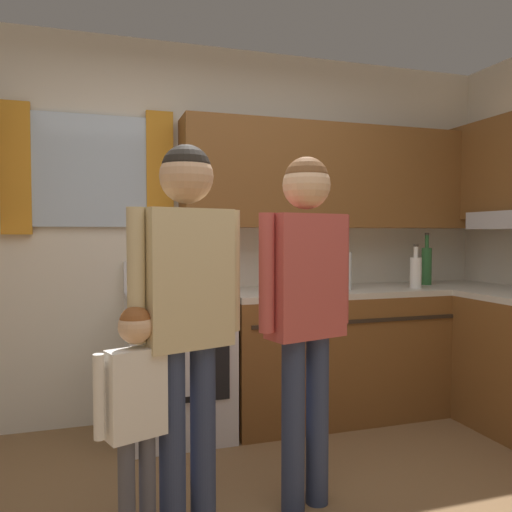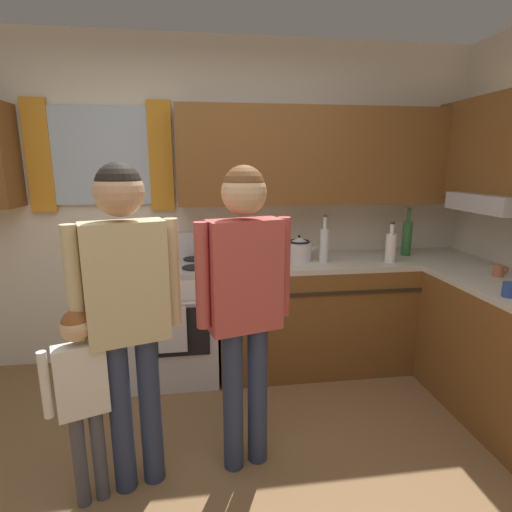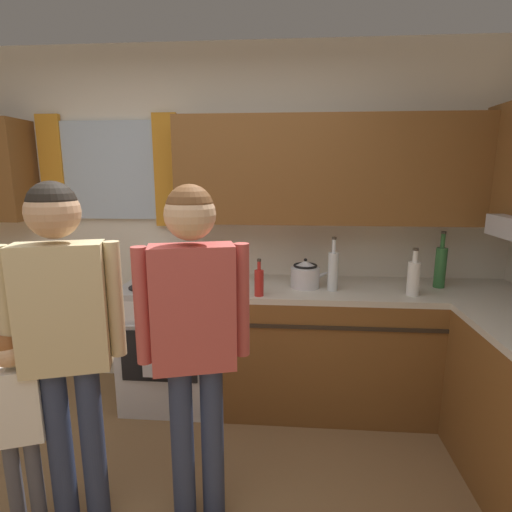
{
  "view_description": "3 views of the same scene",
  "coord_description": "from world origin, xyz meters",
  "px_view_note": "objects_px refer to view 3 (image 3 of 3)",
  "views": [
    {
      "loc": [
        -0.67,
        -1.68,
        1.29
      ],
      "look_at": [
        0.1,
        0.74,
        1.18
      ],
      "focal_mm": 35.57,
      "sensor_mm": 36.0,
      "label": 1
    },
    {
      "loc": [
        0.05,
        -1.45,
        1.64
      ],
      "look_at": [
        0.38,
        0.96,
        1.08
      ],
      "focal_mm": 28.05,
      "sensor_mm": 36.0,
      "label": 2
    },
    {
      "loc": [
        0.67,
        -1.2,
        1.69
      ],
      "look_at": [
        0.49,
        1.06,
        1.21
      ],
      "focal_mm": 28.16,
      "sensor_mm": 36.0,
      "label": 3
    }
  ],
  "objects_px": {
    "bottle_sauce_red": "(259,282)",
    "adult_in_plaid": "(194,321)",
    "bottle_wine_green": "(440,266)",
    "small_child": "(16,413)",
    "stove_oven": "(172,339)",
    "bottle_milk_white": "(414,277)",
    "stovetop_kettle": "(305,274)",
    "bottle_tall_clear": "(333,270)",
    "adult_holding_child": "(64,321)"
  },
  "relations": [
    {
      "from": "bottle_sauce_red",
      "to": "adult_in_plaid",
      "type": "distance_m",
      "value": 0.85
    },
    {
      "from": "bottle_wine_green",
      "to": "small_child",
      "type": "relative_size",
      "value": 0.39
    },
    {
      "from": "stove_oven",
      "to": "adult_in_plaid",
      "type": "distance_m",
      "value": 1.28
    },
    {
      "from": "bottle_sauce_red",
      "to": "bottle_milk_white",
      "type": "height_order",
      "value": "bottle_milk_white"
    },
    {
      "from": "stovetop_kettle",
      "to": "small_child",
      "type": "height_order",
      "value": "stovetop_kettle"
    },
    {
      "from": "stove_oven",
      "to": "bottle_milk_white",
      "type": "bearing_deg",
      "value": -5.35
    },
    {
      "from": "adult_in_plaid",
      "to": "stovetop_kettle",
      "type": "bearing_deg",
      "value": 62.49
    },
    {
      "from": "bottle_sauce_red",
      "to": "stove_oven",
      "type": "bearing_deg",
      "value": 159.53
    },
    {
      "from": "bottle_milk_white",
      "to": "small_child",
      "type": "relative_size",
      "value": 0.31
    },
    {
      "from": "small_child",
      "to": "stove_oven",
      "type": "bearing_deg",
      "value": 73.97
    },
    {
      "from": "stovetop_kettle",
      "to": "adult_in_plaid",
      "type": "xyz_separation_m",
      "value": [
        -0.54,
        -1.04,
        0.04
      ]
    },
    {
      "from": "bottle_tall_clear",
      "to": "bottle_wine_green",
      "type": "distance_m",
      "value": 0.76
    },
    {
      "from": "stove_oven",
      "to": "bottle_milk_white",
      "type": "relative_size",
      "value": 3.51
    },
    {
      "from": "bottle_wine_green",
      "to": "small_child",
      "type": "distance_m",
      "value": 2.62
    },
    {
      "from": "bottle_milk_white",
      "to": "small_child",
      "type": "distance_m",
      "value": 2.31
    },
    {
      "from": "stove_oven",
      "to": "bottle_sauce_red",
      "type": "bearing_deg",
      "value": -20.47
    },
    {
      "from": "bottle_wine_green",
      "to": "adult_in_plaid",
      "type": "distance_m",
      "value": 1.85
    },
    {
      "from": "bottle_tall_clear",
      "to": "adult_in_plaid",
      "type": "xyz_separation_m",
      "value": [
        -0.72,
        -0.98,
        -0.01
      ]
    },
    {
      "from": "stove_oven",
      "to": "bottle_wine_green",
      "type": "xyz_separation_m",
      "value": [
        1.9,
        0.05,
        0.58
      ]
    },
    {
      "from": "bottle_sauce_red",
      "to": "small_child",
      "type": "relative_size",
      "value": 0.24
    },
    {
      "from": "bottle_wine_green",
      "to": "bottle_sauce_red",
      "type": "relative_size",
      "value": 1.6
    },
    {
      "from": "bottle_tall_clear",
      "to": "adult_in_plaid",
      "type": "distance_m",
      "value": 1.22
    },
    {
      "from": "stove_oven",
      "to": "bottle_wine_green",
      "type": "relative_size",
      "value": 2.79
    },
    {
      "from": "adult_in_plaid",
      "to": "bottle_sauce_red",
      "type": "bearing_deg",
      "value": 73.9
    },
    {
      "from": "bottle_sauce_red",
      "to": "adult_in_plaid",
      "type": "relative_size",
      "value": 0.15
    },
    {
      "from": "adult_in_plaid",
      "to": "small_child",
      "type": "relative_size",
      "value": 1.63
    },
    {
      "from": "stove_oven",
      "to": "bottle_tall_clear",
      "type": "bearing_deg",
      "value": -4.31
    },
    {
      "from": "adult_holding_child",
      "to": "adult_in_plaid",
      "type": "xyz_separation_m",
      "value": [
        0.57,
        0.07,
        -0.01
      ]
    },
    {
      "from": "bottle_tall_clear",
      "to": "adult_holding_child",
      "type": "relative_size",
      "value": 0.22
    },
    {
      "from": "bottle_milk_white",
      "to": "adult_in_plaid",
      "type": "bearing_deg",
      "value": -143.55
    },
    {
      "from": "stove_oven",
      "to": "adult_in_plaid",
      "type": "xyz_separation_m",
      "value": [
        0.43,
        -1.07,
        0.56
      ]
    },
    {
      "from": "bottle_wine_green",
      "to": "adult_holding_child",
      "type": "height_order",
      "value": "adult_holding_child"
    },
    {
      "from": "adult_holding_child",
      "to": "adult_in_plaid",
      "type": "height_order",
      "value": "adult_holding_child"
    },
    {
      "from": "adult_in_plaid",
      "to": "bottle_wine_green",
      "type": "bearing_deg",
      "value": 37.15
    },
    {
      "from": "adult_holding_child",
      "to": "adult_in_plaid",
      "type": "relative_size",
      "value": 1.01
    },
    {
      "from": "bottle_milk_white",
      "to": "adult_holding_child",
      "type": "relative_size",
      "value": 0.19
    },
    {
      "from": "stovetop_kettle",
      "to": "bottle_milk_white",
      "type": "bearing_deg",
      "value": -10.71
    },
    {
      "from": "adult_holding_child",
      "to": "small_child",
      "type": "xyz_separation_m",
      "value": [
        -0.22,
        -0.09,
        -0.41
      ]
    },
    {
      "from": "bottle_wine_green",
      "to": "bottle_milk_white",
      "type": "distance_m",
      "value": 0.32
    },
    {
      "from": "bottle_tall_clear",
      "to": "bottle_sauce_red",
      "type": "bearing_deg",
      "value": -161.63
    },
    {
      "from": "bottle_wine_green",
      "to": "stovetop_kettle",
      "type": "xyz_separation_m",
      "value": [
        -0.93,
        -0.07,
        -0.06
      ]
    },
    {
      "from": "bottle_sauce_red",
      "to": "adult_in_plaid",
      "type": "bearing_deg",
      "value": -106.1
    },
    {
      "from": "bottle_milk_white",
      "to": "stovetop_kettle",
      "type": "distance_m",
      "value": 0.7
    },
    {
      "from": "stove_oven",
      "to": "bottle_wine_green",
      "type": "height_order",
      "value": "bottle_wine_green"
    },
    {
      "from": "adult_in_plaid",
      "to": "bottle_tall_clear",
      "type": "bearing_deg",
      "value": 53.54
    },
    {
      "from": "bottle_sauce_red",
      "to": "small_child",
      "type": "bearing_deg",
      "value": -136.26
    },
    {
      "from": "stovetop_kettle",
      "to": "bottle_sauce_red",
      "type": "bearing_deg",
      "value": -143.87
    },
    {
      "from": "bottle_wine_green",
      "to": "bottle_sauce_red",
      "type": "xyz_separation_m",
      "value": [
        -1.24,
        -0.3,
        -0.06
      ]
    },
    {
      "from": "bottle_tall_clear",
      "to": "bottle_milk_white",
      "type": "height_order",
      "value": "bottle_tall_clear"
    },
    {
      "from": "bottle_tall_clear",
      "to": "bottle_sauce_red",
      "type": "height_order",
      "value": "bottle_tall_clear"
    }
  ]
}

